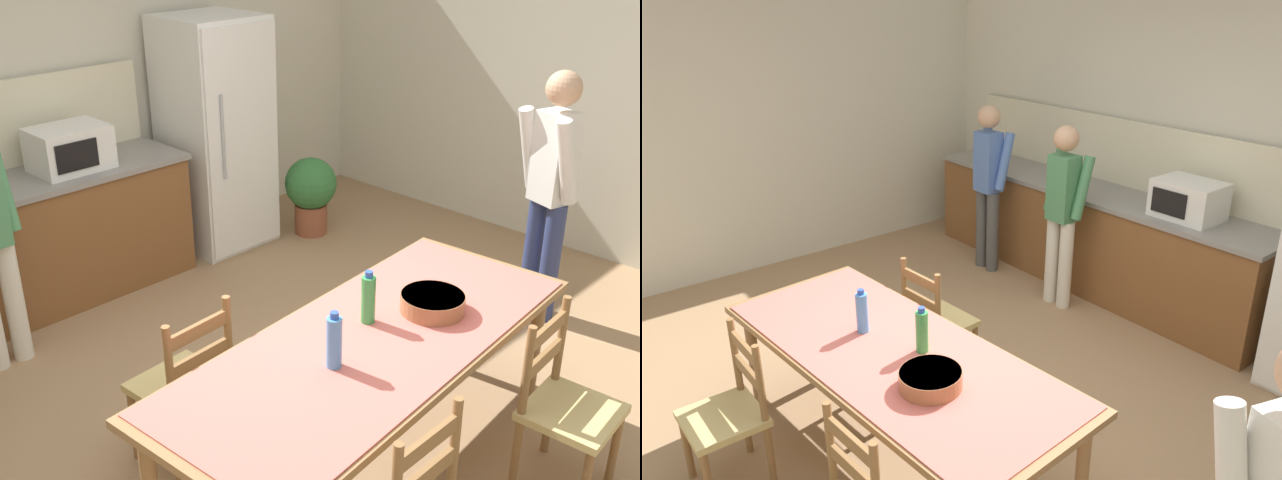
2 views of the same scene
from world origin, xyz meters
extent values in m
plane|color=#9E7A56|center=(0.00, 0.00, 0.00)|extent=(8.32, 8.32, 0.00)
cube|color=beige|center=(0.00, 2.66, 1.45)|extent=(6.52, 0.12, 2.90)
cube|color=beige|center=(-3.26, 0.00, 1.45)|extent=(0.12, 5.20, 2.90)
cube|color=brown|center=(-0.96, 2.23, 0.44)|extent=(3.56, 0.62, 0.89)
cube|color=gray|center=(-0.96, 2.23, 0.91)|extent=(3.60, 0.66, 0.04)
cube|color=#B7BCC1|center=(-1.76, 2.23, 0.91)|extent=(0.52, 0.38, 0.02)
cube|color=beige|center=(-0.96, 2.54, 1.23)|extent=(3.56, 0.03, 0.60)
cube|color=white|center=(0.06, 2.21, 1.08)|extent=(0.50, 0.38, 0.30)
cube|color=black|center=(0.01, 2.01, 1.08)|extent=(0.30, 0.01, 0.19)
cylinder|color=olive|center=(-0.98, -0.98, 0.36)|extent=(0.07, 0.07, 0.71)
cylinder|color=olive|center=(-1.04, -0.26, 0.36)|extent=(0.07, 0.07, 0.71)
cylinder|color=olive|center=(1.05, -0.10, 0.36)|extent=(0.07, 0.07, 0.71)
cube|color=olive|center=(0.03, -0.54, 0.73)|extent=(2.36, 1.09, 0.04)
cube|color=#D1665B|center=(0.03, -0.54, 0.76)|extent=(2.26, 1.05, 0.01)
cylinder|color=#4C8ED6|center=(-0.25, -0.56, 0.88)|extent=(0.07, 0.07, 0.24)
cylinder|color=#2D51B2|center=(-0.25, -0.56, 1.02)|extent=(0.04, 0.04, 0.03)
cylinder|color=green|center=(0.14, -0.42, 0.88)|extent=(0.07, 0.07, 0.24)
cylinder|color=#2D51B2|center=(0.14, -0.42, 1.02)|extent=(0.04, 0.04, 0.03)
cylinder|color=#9E6642|center=(0.44, -0.58, 0.81)|extent=(0.32, 0.32, 0.09)
cylinder|color=#9E6642|center=(0.44, -0.58, 0.84)|extent=(0.31, 0.31, 0.02)
cylinder|color=olive|center=(0.42, -1.13, 0.68)|extent=(0.04, 0.04, 0.46)
cube|color=olive|center=(0.60, -1.12, 0.81)|extent=(0.36, 0.05, 0.07)
cube|color=olive|center=(0.60, -1.12, 0.66)|extent=(0.36, 0.05, 0.07)
cylinder|color=olive|center=(-0.37, 0.39, 0.21)|extent=(0.04, 0.04, 0.41)
cylinder|color=olive|center=(-0.73, 0.36, 0.21)|extent=(0.04, 0.04, 0.41)
cylinder|color=olive|center=(-0.35, 0.05, 0.21)|extent=(0.04, 0.04, 0.41)
cylinder|color=olive|center=(-0.71, 0.03, 0.21)|extent=(0.04, 0.04, 0.41)
cube|color=tan|center=(-0.54, 0.21, 0.43)|extent=(0.44, 0.43, 0.04)
cylinder|color=olive|center=(-0.35, 0.05, 0.68)|extent=(0.04, 0.04, 0.46)
cylinder|color=olive|center=(-0.71, 0.03, 0.68)|extent=(0.04, 0.04, 0.46)
cube|color=olive|center=(-0.53, 0.04, 0.81)|extent=(0.36, 0.05, 0.07)
cube|color=olive|center=(-0.53, 0.04, 0.66)|extent=(0.36, 0.05, 0.07)
cylinder|color=olive|center=(-0.60, -1.54, 0.21)|extent=(0.04, 0.04, 0.41)
cylinder|color=olive|center=(-0.60, -1.20, 0.21)|extent=(0.04, 0.04, 0.41)
cylinder|color=olive|center=(-0.24, -1.20, 0.21)|extent=(0.04, 0.04, 0.41)
cube|color=tan|center=(-0.42, -1.37, 0.43)|extent=(0.42, 0.40, 0.04)
cylinder|color=olive|center=(-0.60, -1.20, 0.68)|extent=(0.04, 0.04, 0.46)
cylinder|color=olive|center=(-0.24, -1.20, 0.68)|extent=(0.04, 0.04, 0.46)
cube|color=olive|center=(-0.42, -1.20, 0.81)|extent=(0.36, 0.03, 0.07)
cube|color=olive|center=(-0.42, -1.20, 0.66)|extent=(0.36, 0.03, 0.07)
cylinder|color=#4C4C4C|center=(-1.84, 1.70, 0.40)|extent=(0.12, 0.12, 0.81)
cylinder|color=#4C4C4C|center=(-1.68, 1.70, 0.40)|extent=(0.12, 0.12, 0.81)
cube|color=#5175BC|center=(-1.76, 1.70, 1.09)|extent=(0.23, 0.19, 0.57)
sphere|color=tan|center=(-1.76, 1.70, 1.52)|extent=(0.22, 0.22, 0.22)
cylinder|color=#5175BC|center=(-1.92, 1.77, 1.12)|extent=(0.09, 0.22, 0.54)
cylinder|color=#5175BC|center=(-1.60, 1.77, 1.12)|extent=(0.09, 0.22, 0.54)
cylinder|color=silver|center=(-0.86, 1.68, 0.40)|extent=(0.12, 0.12, 0.79)
cylinder|color=silver|center=(-0.70, 1.68, 0.40)|extent=(0.12, 0.12, 0.79)
cube|color=#478456|center=(-0.78, 1.68, 1.07)|extent=(0.22, 0.18, 0.56)
sphere|color=tan|center=(-0.78, 1.68, 1.49)|extent=(0.21, 0.21, 0.21)
cylinder|color=#478456|center=(-0.94, 1.74, 1.10)|extent=(0.09, 0.21, 0.53)
cylinder|color=#478456|center=(-0.63, 1.74, 1.10)|extent=(0.09, 0.21, 0.53)
camera|label=1|loc=(-2.26, -2.44, 2.61)|focal=42.00mm
camera|label=2|loc=(2.58, -2.09, 2.60)|focal=35.00mm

